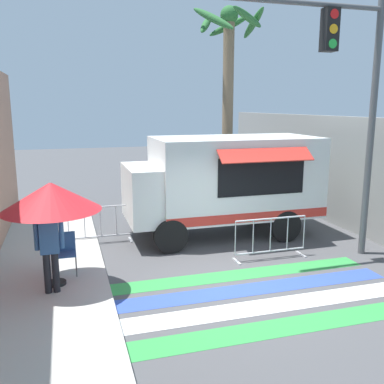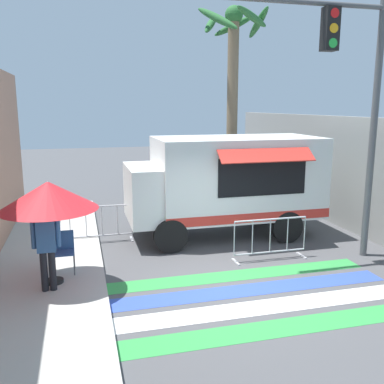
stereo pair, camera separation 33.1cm
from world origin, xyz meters
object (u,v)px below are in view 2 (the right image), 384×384
Objects in this scene: food_truck at (223,180)px; vendor_person at (46,243)px; barricade_side at (102,224)px; barricade_front at (270,240)px; traffic_signal_pole at (350,80)px; patio_umbrella at (49,196)px; palm_tree at (233,76)px; folding_chair at (63,248)px.

vendor_person is at bearing -146.29° from food_truck.
vendor_person reaches higher than barricade_side.
vendor_person is 0.90× the size of barricade_front.
patio_umbrella is (-6.51, -0.19, -2.24)m from traffic_signal_pole.
palm_tree is (5.79, 5.76, 2.67)m from patio_umbrella.
food_truck is 3.49m from barricade_side.
food_truck is 2.89× the size of barricade_front.
barricade_front is (4.95, 0.86, -0.61)m from vendor_person.
vendor_person is 9.16m from palm_tree.
folding_chair is at bearing -153.99° from food_truck.
barricade_front and barricade_side have the same top height.
patio_umbrella is 0.30× the size of palm_tree.
traffic_signal_pole reaches higher than patio_umbrella.
patio_umbrella reaches higher than vendor_person.
food_truck is 0.77× the size of palm_tree.
food_truck reaches higher than barricade_side.
vendor_person is 5.06m from barricade_front.
barricade_side is at bearing 64.77° from folding_chair.
food_truck reaches higher than vendor_person.
traffic_signal_pole is 5.63m from palm_tree.
food_truck is 3.21× the size of vendor_person.
food_truck is at bearing 48.35° from vendor_person.
patio_umbrella is at bearing -135.16° from palm_tree.
palm_tree reaches higher than folding_chair.
vendor_person is 0.24× the size of palm_tree.
traffic_signal_pole is 7.28× the size of folding_chair.
barricade_side is (-3.78, 2.37, -0.00)m from barricade_front.
patio_umbrella is 1.38m from folding_chair.
vendor_person reaches higher than barricade_front.
food_truck is 6.18× the size of folding_chair.
traffic_signal_pole is 7.28m from vendor_person.
palm_tree is at bearing 44.84° from patio_umbrella.
palm_tree reaches higher than barricade_side.
barricade_side is (0.92, 2.31, -0.19)m from folding_chair.
food_truck is 4.13m from traffic_signal_pole.
barricade_side is at bearing 153.51° from traffic_signal_pole.
food_truck reaches higher than patio_umbrella.
traffic_signal_pole is at bearing -49.35° from food_truck.
food_truck is 3.15× the size of barricade_side.
traffic_signal_pole is 3.05× the size of patio_umbrella.
traffic_signal_pole is (2.10, -2.45, 2.58)m from food_truck.
barricade_side is at bearing 147.92° from barricade_front.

